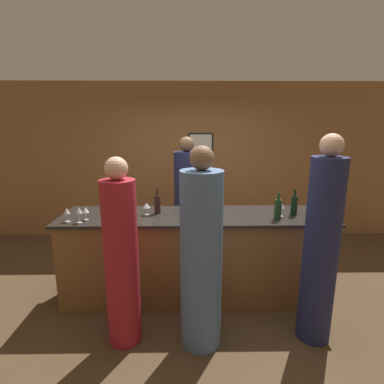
{
  "coord_description": "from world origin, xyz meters",
  "views": [
    {
      "loc": [
        -0.09,
        -3.36,
        2.1
      ],
      "look_at": [
        -0.04,
        0.1,
        1.3
      ],
      "focal_mm": 28.0,
      "sensor_mm": 36.0,
      "label": 1
    }
  ],
  "objects_px": {
    "guest_0": "(122,260)",
    "wine_bottle_2": "(294,205)",
    "guest_1": "(321,248)",
    "wine_bottle_0": "(278,209)",
    "bartender": "(187,206)",
    "wine_bottle_1": "(157,204)",
    "guest_2": "(201,258)"
  },
  "relations": [
    {
      "from": "guest_1",
      "to": "wine_bottle_1",
      "type": "height_order",
      "value": "guest_1"
    },
    {
      "from": "bartender",
      "to": "wine_bottle_0",
      "type": "relative_size",
      "value": 6.27
    },
    {
      "from": "guest_0",
      "to": "wine_bottle_2",
      "type": "relative_size",
      "value": 5.97
    },
    {
      "from": "guest_2",
      "to": "guest_1",
      "type": "bearing_deg",
      "value": 2.89
    },
    {
      "from": "bartender",
      "to": "wine_bottle_0",
      "type": "xyz_separation_m",
      "value": [
        1.02,
        -1.09,
        0.28
      ]
    },
    {
      "from": "guest_0",
      "to": "wine_bottle_2",
      "type": "distance_m",
      "value": 2.04
    },
    {
      "from": "bartender",
      "to": "wine_bottle_1",
      "type": "xyz_separation_m",
      "value": [
        -0.35,
        -0.85,
        0.27
      ]
    },
    {
      "from": "guest_1",
      "to": "guest_0",
      "type": "bearing_deg",
      "value": -179.56
    },
    {
      "from": "guest_2",
      "to": "wine_bottle_0",
      "type": "height_order",
      "value": "guest_2"
    },
    {
      "from": "guest_2",
      "to": "wine_bottle_2",
      "type": "distance_m",
      "value": 1.41
    },
    {
      "from": "guest_0",
      "to": "wine_bottle_2",
      "type": "height_order",
      "value": "guest_0"
    },
    {
      "from": "guest_1",
      "to": "wine_bottle_0",
      "type": "xyz_separation_m",
      "value": [
        -0.25,
        0.59,
        0.22
      ]
    },
    {
      "from": "guest_0",
      "to": "wine_bottle_0",
      "type": "distance_m",
      "value": 1.76
    },
    {
      "from": "wine_bottle_0",
      "to": "wine_bottle_1",
      "type": "distance_m",
      "value": 1.39
    },
    {
      "from": "guest_1",
      "to": "bartender",
      "type": "bearing_deg",
      "value": 126.97
    },
    {
      "from": "guest_2",
      "to": "wine_bottle_0",
      "type": "distance_m",
      "value": 1.13
    },
    {
      "from": "guest_0",
      "to": "wine_bottle_1",
      "type": "distance_m",
      "value": 0.94
    },
    {
      "from": "wine_bottle_0",
      "to": "wine_bottle_1",
      "type": "xyz_separation_m",
      "value": [
        -1.36,
        0.25,
        -0.0
      ]
    },
    {
      "from": "bartender",
      "to": "wine_bottle_1",
      "type": "bearing_deg",
      "value": 67.71
    },
    {
      "from": "guest_0",
      "to": "bartender",
      "type": "bearing_deg",
      "value": 70.31
    },
    {
      "from": "bartender",
      "to": "guest_2",
      "type": "xyz_separation_m",
      "value": [
        0.14,
        -1.74,
        -0.0
      ]
    },
    {
      "from": "wine_bottle_0",
      "to": "wine_bottle_2",
      "type": "distance_m",
      "value": 0.29
    },
    {
      "from": "guest_2",
      "to": "bartender",
      "type": "bearing_deg",
      "value": 94.46
    },
    {
      "from": "guest_2",
      "to": "wine_bottle_1",
      "type": "height_order",
      "value": "guest_2"
    },
    {
      "from": "bartender",
      "to": "wine_bottle_0",
      "type": "height_order",
      "value": "bartender"
    },
    {
      "from": "bartender",
      "to": "wine_bottle_2",
      "type": "distance_m",
      "value": 1.59
    },
    {
      "from": "wine_bottle_2",
      "to": "bartender",
      "type": "bearing_deg",
      "value": 143.61
    },
    {
      "from": "guest_1",
      "to": "wine_bottle_0",
      "type": "distance_m",
      "value": 0.67
    },
    {
      "from": "guest_0",
      "to": "guest_2",
      "type": "xyz_separation_m",
      "value": [
        0.74,
        -0.04,
        0.03
      ]
    },
    {
      "from": "guest_0",
      "to": "guest_2",
      "type": "bearing_deg",
      "value": -3.27
    },
    {
      "from": "guest_1",
      "to": "wine_bottle_0",
      "type": "height_order",
      "value": "guest_1"
    },
    {
      "from": "guest_1",
      "to": "wine_bottle_2",
      "type": "bearing_deg",
      "value": 90.48
    }
  ]
}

